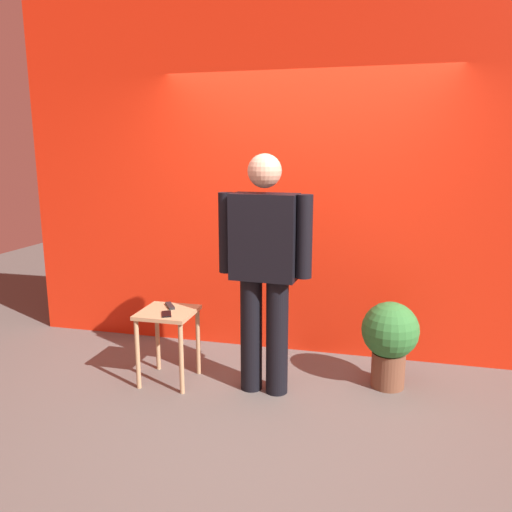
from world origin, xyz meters
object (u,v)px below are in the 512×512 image
Objects in this scene: side_table at (168,325)px; cell_phone at (166,314)px; tv_remote at (170,306)px; potted_plant at (390,337)px; standing_person at (264,263)px.

cell_phone is at bearing -70.19° from side_table.
cell_phone is 0.20m from tv_remote.
side_table is 1.74m from potted_plant.
standing_person is 0.90m from tv_remote.
standing_person is 3.05× the size of side_table.
potted_plant reaches higher than cell_phone.
side_table is at bearing -169.34° from potted_plant.
tv_remote reaches higher than side_table.
cell_phone is 1.74m from potted_plant.
side_table is 3.48× the size of tv_remote.
potted_plant is at bearing 10.66° from side_table.
standing_person is 1.15m from potted_plant.
side_table is (-0.78, -0.03, -0.54)m from standing_person.
tv_remote is (-0.05, 0.19, 0.01)m from cell_phone.
tv_remote is 0.25× the size of potted_plant.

